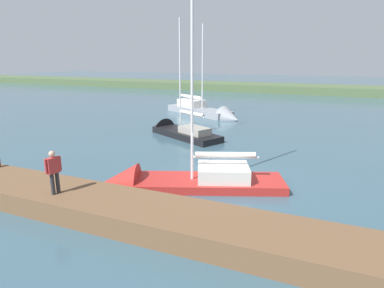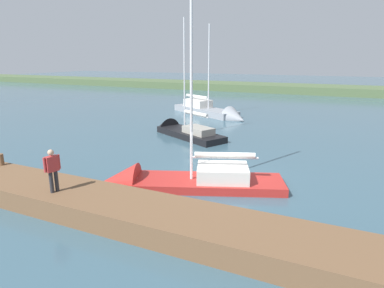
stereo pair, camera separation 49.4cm
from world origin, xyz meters
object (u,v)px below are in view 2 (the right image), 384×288
(mooring_post_near, at_px, (1,160))
(sailboat_mid_channel, at_px, (174,183))
(person_on_dock, at_px, (52,168))
(sailboat_inner_slip, at_px, (213,113))
(sailboat_behind_pier, at_px, (180,132))

(mooring_post_near, bearing_deg, sailboat_mid_channel, -160.16)
(sailboat_mid_channel, height_order, person_on_dock, sailboat_mid_channel)
(sailboat_inner_slip, xyz_separation_m, sailboat_behind_pier, (-0.75, 8.70, -0.13))
(sailboat_mid_channel, xyz_separation_m, person_on_dock, (2.88, 4.01, 1.57))
(person_on_dock, bearing_deg, sailboat_mid_channel, 70.06)
(mooring_post_near, distance_m, person_on_dock, 4.92)
(sailboat_mid_channel, relative_size, person_on_dock, 6.32)
(mooring_post_near, relative_size, sailboat_mid_channel, 0.05)
(person_on_dock, bearing_deg, mooring_post_near, -179.33)
(mooring_post_near, xyz_separation_m, sailboat_inner_slip, (-2.41, -20.77, -0.76))
(sailboat_mid_channel, distance_m, sailboat_inner_slip, 18.76)
(sailboat_behind_pier, relative_size, person_on_dock, 5.61)
(sailboat_inner_slip, relative_size, sailboat_behind_pier, 1.06)
(mooring_post_near, height_order, sailboat_behind_pier, sailboat_behind_pier)
(sailboat_behind_pier, distance_m, person_on_dock, 13.52)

